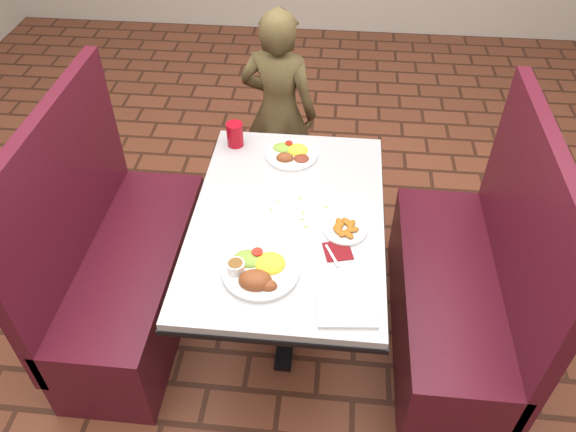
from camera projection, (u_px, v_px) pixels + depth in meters
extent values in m
plane|color=brown|center=(288.00, 324.00, 2.86)|extent=(7.00, 7.00, 0.00)
cube|color=#B1B3B6|center=(288.00, 219.00, 2.36)|extent=(0.80, 1.20, 0.03)
cube|color=black|center=(288.00, 224.00, 2.38)|extent=(0.81, 1.21, 0.02)
cylinder|color=black|center=(288.00, 278.00, 2.62)|extent=(0.10, 0.10, 0.69)
cube|color=black|center=(288.00, 322.00, 2.85)|extent=(0.55, 0.08, 0.03)
cube|color=black|center=(288.00, 322.00, 2.85)|extent=(0.08, 0.55, 0.03)
cube|color=#531321|center=(137.00, 284.00, 2.76)|extent=(0.45, 1.20, 0.45)
cube|color=#531321|center=(68.00, 210.00, 2.46)|extent=(0.06, 1.20, 0.95)
cube|color=#531321|center=(446.00, 308.00, 2.65)|extent=(0.45, 1.20, 0.45)
cube|color=#531321|center=(521.00, 241.00, 2.32)|extent=(0.06, 1.20, 0.95)
imported|color=brown|center=(279.00, 112.00, 3.20)|extent=(0.49, 0.38, 1.22)
cylinder|color=white|center=(261.00, 272.00, 2.11)|extent=(0.29, 0.29, 0.02)
ellipsoid|color=yellow|center=(270.00, 259.00, 2.11)|extent=(0.12, 0.12, 0.05)
ellipsoid|color=#89AC44|center=(248.00, 256.00, 2.14)|extent=(0.12, 0.10, 0.04)
cylinder|color=red|center=(257.00, 252.00, 2.15)|extent=(0.04, 0.04, 0.01)
ellipsoid|color=brown|center=(255.00, 276.00, 2.04)|extent=(0.13, 0.10, 0.07)
ellipsoid|color=brown|center=(268.00, 282.00, 2.03)|extent=(0.07, 0.05, 0.05)
cylinder|color=white|center=(236.00, 267.00, 2.09)|extent=(0.07, 0.07, 0.04)
cylinder|color=brown|center=(235.00, 263.00, 2.08)|extent=(0.06, 0.06, 0.01)
cylinder|color=white|center=(291.00, 155.00, 2.66)|extent=(0.24, 0.24, 0.01)
ellipsoid|color=yellow|center=(298.00, 147.00, 2.66)|extent=(0.10, 0.10, 0.04)
ellipsoid|color=#89AC44|center=(283.00, 145.00, 2.68)|extent=(0.10, 0.08, 0.03)
cylinder|color=red|center=(289.00, 143.00, 2.69)|extent=(0.04, 0.04, 0.01)
ellipsoid|color=maroon|center=(301.00, 156.00, 2.62)|extent=(0.07, 0.07, 0.03)
ellipsoid|color=brown|center=(285.00, 155.00, 2.61)|extent=(0.08, 0.06, 0.05)
cylinder|color=white|center=(345.00, 230.00, 2.28)|extent=(0.18, 0.18, 0.01)
cube|color=maroon|center=(338.00, 251.00, 2.20)|extent=(0.13, 0.13, 0.00)
cube|color=silver|center=(332.00, 256.00, 2.18)|extent=(0.06, 0.12, 0.00)
cylinder|color=#B00B19|center=(235.00, 134.00, 2.69)|extent=(0.08, 0.08, 0.12)
cube|color=white|center=(347.00, 310.00, 1.98)|extent=(0.22, 0.18, 0.01)
cube|color=silver|center=(262.00, 278.00, 2.09)|extent=(0.03, 0.17, 0.00)
cube|color=silver|center=(256.00, 274.00, 2.10)|extent=(0.05, 0.16, 0.00)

